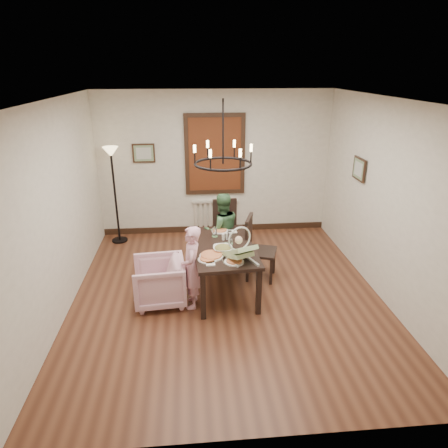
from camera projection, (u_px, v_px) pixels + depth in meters
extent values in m
cube|color=brown|center=(227.00, 294.00, 5.97)|extent=(4.50, 5.00, 0.01)
cube|color=white|center=(228.00, 99.00, 4.94)|extent=(4.50, 5.00, 0.01)
cube|color=silver|center=(215.00, 164.00, 7.77)|extent=(4.50, 0.01, 2.80)
cube|color=silver|center=(58.00, 211.00, 5.27)|extent=(0.01, 5.00, 2.80)
cube|color=silver|center=(385.00, 201.00, 5.64)|extent=(0.01, 5.00, 2.80)
cube|color=black|center=(223.00, 247.00, 5.86)|extent=(0.97, 1.61, 0.05)
cube|color=black|center=(203.00, 296.00, 5.28)|extent=(0.07, 0.07, 0.68)
cube|color=black|center=(194.00, 250.00, 6.60)|extent=(0.07, 0.07, 0.68)
cube|color=black|center=(259.00, 292.00, 5.39)|extent=(0.07, 0.07, 0.68)
cube|color=black|center=(239.00, 248.00, 6.71)|extent=(0.07, 0.07, 0.68)
imported|color=beige|center=(159.00, 281.00, 5.67)|extent=(0.79, 0.77, 0.66)
imported|color=#EBA6BB|center=(192.00, 274.00, 5.53)|extent=(0.26, 0.38, 1.00)
imported|color=#416D42|center=(222.00, 237.00, 6.64)|extent=(0.61, 0.52, 1.07)
imported|color=white|center=(223.00, 248.00, 5.66)|extent=(0.33, 0.33, 0.08)
cylinder|color=tan|center=(211.00, 255.00, 5.50)|extent=(0.33, 0.33, 0.04)
cylinder|color=silver|center=(230.00, 243.00, 5.77)|extent=(0.07, 0.07, 0.14)
cube|color=#592011|center=(215.00, 155.00, 7.66)|extent=(1.00, 0.03, 1.40)
cube|color=black|center=(144.00, 153.00, 7.54)|extent=(0.42, 0.03, 0.36)
cube|color=black|center=(359.00, 169.00, 6.38)|extent=(0.03, 0.42, 0.36)
torus|color=black|center=(223.00, 164.00, 5.40)|extent=(0.80, 0.80, 0.04)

